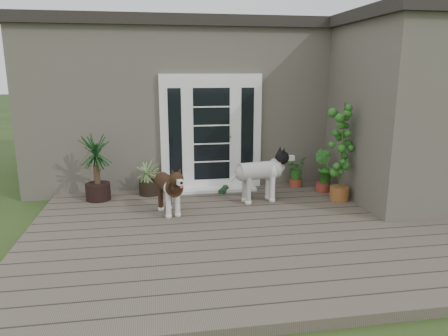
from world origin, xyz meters
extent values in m
cube|color=#6B5B4C|center=(0.00, 0.40, 0.06)|extent=(6.20, 4.60, 0.12)
cube|color=#665E54|center=(0.00, 4.65, 1.55)|extent=(7.40, 4.00, 3.10)
cube|color=#2D2826|center=(0.00, 4.65, 3.20)|extent=(7.60, 4.20, 0.20)
cube|color=#665E54|center=(2.90, 1.50, 1.55)|extent=(1.60, 2.40, 3.10)
cube|color=#2D2826|center=(2.90, 1.50, 3.20)|extent=(1.80, 2.60, 0.20)
cube|color=white|center=(-0.20, 2.60, 1.19)|extent=(1.90, 0.14, 2.15)
cube|color=white|center=(-0.20, 2.40, 0.14)|extent=(1.60, 0.40, 0.05)
imported|color=#215016|center=(1.42, 2.40, 0.37)|extent=(0.55, 0.55, 0.49)
imported|color=#1B611E|center=(1.82, 2.01, 0.40)|extent=(0.54, 0.54, 0.57)
imported|color=#204F16|center=(2.34, 2.34, 0.39)|extent=(0.49, 0.49, 0.55)
camera|label=1|loc=(-1.23, -5.07, 2.33)|focal=33.29mm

